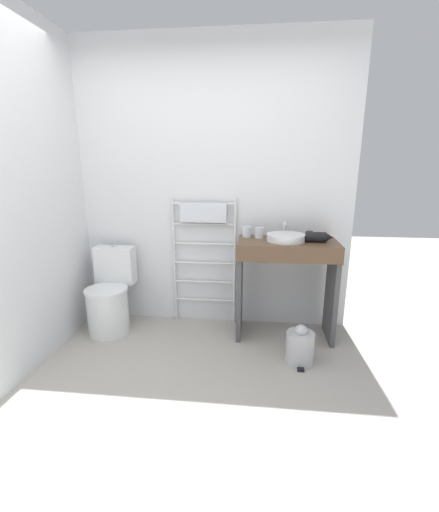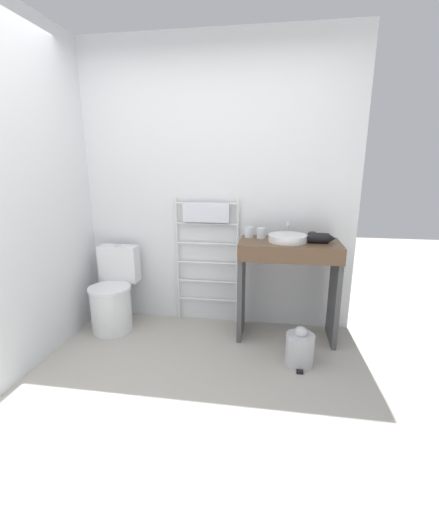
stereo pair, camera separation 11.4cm
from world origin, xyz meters
name	(u,v)px [view 2 (the right image)]	position (x,y,z in m)	size (l,w,h in m)	color
ground_plane	(163,437)	(0.00, 0.00, 0.00)	(12.00, 12.00, 0.00)	#A8A399
wall_back	(212,188)	(0.00, 1.64, 1.30)	(2.64, 0.12, 2.61)	silver
wall_side	(27,194)	(-1.26, 0.79, 1.30)	(0.12, 2.33, 2.61)	silver
toilet	(113,297)	(-0.88, 1.26, 0.31)	(0.38, 0.51, 0.77)	white
towel_radiator	(207,236)	(-0.03, 1.54, 0.87)	(0.61, 0.06, 1.22)	silver
vanity_counter	(288,275)	(0.72, 1.32, 0.59)	(0.84, 0.45, 0.89)	brown
sink_basin	(288,238)	(0.71, 1.31, 0.92)	(0.32, 0.32, 0.06)	white
faucet	(287,228)	(0.71, 1.49, 0.97)	(0.02, 0.10, 0.14)	silver
cup_near_wall	(249,232)	(0.37, 1.45, 0.93)	(0.08, 0.08, 0.09)	silver
cup_near_edge	(261,233)	(0.48, 1.42, 0.93)	(0.08, 0.08, 0.09)	silver
hair_dryer	(320,238)	(0.96, 1.31, 0.93)	(0.23, 0.17, 0.09)	black
trash_bin	(300,348)	(0.82, 0.89, 0.14)	(0.22, 0.25, 0.32)	#B7B7BC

